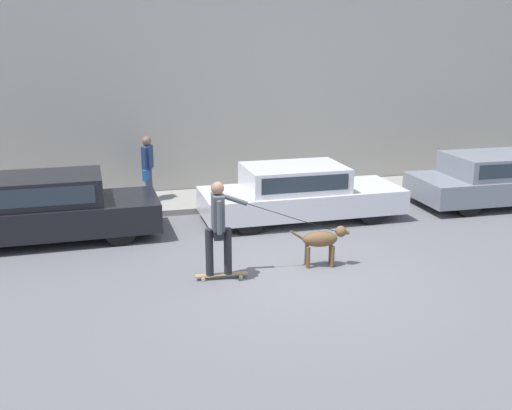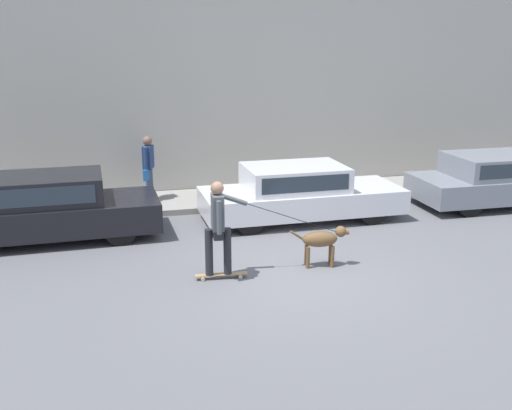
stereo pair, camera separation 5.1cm
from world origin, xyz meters
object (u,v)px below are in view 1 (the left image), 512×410
object	(u,v)px
parked_car_0	(45,209)
dog	(323,240)
parked_car_1	(299,194)
pedestrian_with_bag	(148,165)
parked_car_2	(497,180)
skateboarder	(219,224)

from	to	relation	value
parked_car_0	dog	xyz separation A→B (m)	(4.92, -2.86, -0.17)
parked_car_1	pedestrian_with_bag	distance (m)	3.88
parked_car_0	parked_car_1	distance (m)	5.46
parked_car_2	pedestrian_with_bag	size ratio (longest dim) A/B	2.75
dog	pedestrian_with_bag	xyz separation A→B (m)	(-2.64, 5.03, 0.52)
skateboarder	parked_car_1	bearing A→B (deg)	55.70
parked_car_1	pedestrian_with_bag	size ratio (longest dim) A/B	2.88
dog	pedestrian_with_bag	bearing A→B (deg)	126.52
parked_car_1	skateboarder	bearing A→B (deg)	-129.60
parked_car_0	pedestrian_with_bag	xyz separation A→B (m)	(2.27, 2.17, 0.35)
parked_car_2	skateboarder	xyz separation A→B (m)	(-7.67, -2.97, 0.37)
pedestrian_with_bag	parked_car_0	bearing A→B (deg)	63.13
parked_car_0	dog	distance (m)	5.69
parked_car_2	dog	bearing A→B (deg)	-152.23
parked_car_2	pedestrian_with_bag	world-z (taller)	pedestrian_with_bag
parked_car_0	parked_car_2	xyz separation A→B (m)	(10.66, 0.00, -0.05)
dog	skateboarder	size ratio (longest dim) A/B	0.40
parked_car_2	dog	distance (m)	6.42
parked_car_1	skateboarder	world-z (taller)	skateboarder
skateboarder	pedestrian_with_bag	size ratio (longest dim) A/B	1.70
dog	skateboarder	bearing A→B (deg)	-167.88
parked_car_0	parked_car_1	world-z (taller)	parked_car_0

